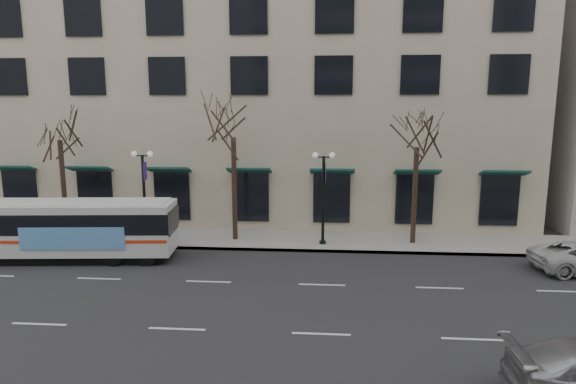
# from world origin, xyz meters

# --- Properties ---
(ground) EXTENTS (160.00, 160.00, 0.00)m
(ground) POSITION_xyz_m (0.00, 0.00, 0.00)
(ground) COLOR black
(ground) RESTS_ON ground
(sidewalk_far) EXTENTS (80.00, 4.00, 0.15)m
(sidewalk_far) POSITION_xyz_m (5.00, 9.00, 0.07)
(sidewalk_far) COLOR gray
(sidewalk_far) RESTS_ON ground
(building_hotel) EXTENTS (40.00, 20.00, 24.00)m
(building_hotel) POSITION_xyz_m (-2.00, 21.00, 12.00)
(building_hotel) COLOR tan
(building_hotel) RESTS_ON ground
(tree_far_left) EXTENTS (3.60, 3.60, 8.34)m
(tree_far_left) POSITION_xyz_m (-10.00, 8.80, 6.70)
(tree_far_left) COLOR black
(tree_far_left) RESTS_ON ground
(tree_far_mid) EXTENTS (3.60, 3.60, 8.55)m
(tree_far_mid) POSITION_xyz_m (0.00, 8.80, 6.91)
(tree_far_mid) COLOR black
(tree_far_mid) RESTS_ON ground
(tree_far_right) EXTENTS (3.60, 3.60, 8.06)m
(tree_far_right) POSITION_xyz_m (10.00, 8.80, 6.42)
(tree_far_right) COLOR black
(tree_far_right) RESTS_ON ground
(lamp_post_left) EXTENTS (1.22, 0.45, 5.21)m
(lamp_post_left) POSITION_xyz_m (-4.99, 8.20, 2.94)
(lamp_post_left) COLOR black
(lamp_post_left) RESTS_ON ground
(lamp_post_right) EXTENTS (1.22, 0.45, 5.21)m
(lamp_post_right) POSITION_xyz_m (5.01, 8.20, 2.94)
(lamp_post_right) COLOR black
(lamp_post_right) RESTS_ON ground
(city_bus) EXTENTS (11.17, 3.37, 2.98)m
(city_bus) POSITION_xyz_m (-7.87, 4.90, 1.63)
(city_bus) COLOR silver
(city_bus) RESTS_ON ground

